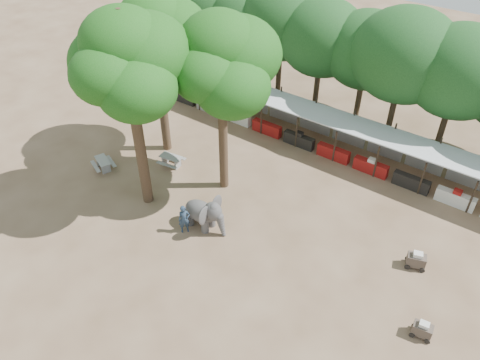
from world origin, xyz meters
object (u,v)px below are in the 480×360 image
Objects in this scene: picnic_table_near at (103,163)px; picnic_table_far at (171,160)px; elephant at (205,213)px; handler at (184,219)px; yard_tree_left at (156,38)px; yard_tree_center at (128,62)px; cart_back at (416,260)px; cart_front at (422,329)px; yard_tree_back at (221,62)px.

picnic_table_far is at bearing 62.34° from picnic_table_near.
handler is at bearing -128.29° from elephant.
yard_tree_left is 5.92m from yard_tree_center.
handler is 12.95m from cart_back.
yard_tree_center is 9.34m from elephant.
yard_tree_left reaches higher than picnic_table_near.
yard_tree_center reaches higher than picnic_table_near.
yard_tree_center reaches higher than picnic_table_far.
picnic_table_far is at bearing -40.78° from yard_tree_left.
yard_tree_center is 18.48m from cart_back.
cart_front is at bearing 21.66° from picnic_table_near.
elephant is 2.32× the size of cart_back.
picnic_table_near is at bearing 172.97° from cart_back.
picnic_table_near is at bearing -154.62° from yard_tree_back.
elephant is at bearing 0.61° from yard_tree_center.
yard_tree_left is at bearing 131.14° from picnic_table_far.
picnic_table_far is 1.43× the size of cart_back.
yard_tree_left is at bearing 159.91° from cart_back.
yard_tree_center is 9.88m from picnic_table_near.
cart_back is at bearing 15.29° from yard_tree_center.
cart_back is (11.11, 4.25, -0.58)m from elephant.
yard_tree_back is (6.00, -1.00, 0.34)m from yard_tree_left.
handler is 13.62m from cart_front.
elephant is 11.91m from cart_back.
yard_tree_left is 0.97× the size of yard_tree_back.
yard_tree_center is 19.51m from cart_front.
yard_tree_center is at bearing 178.88° from elephant.
cart_front is (13.55, 1.23, -0.47)m from handler.
yard_tree_left reaches higher than picnic_table_far.
yard_tree_left is 11.64m from handler.
picnic_table_far is at bearing 108.37° from yard_tree_center.
yard_tree_center is 6.90× the size of picnic_table_far.
cart_back is (20.37, 3.93, 0.02)m from picnic_table_near.
picnic_table_far is 16.87m from cart_back.
cart_front is at bearing -17.51° from picnic_table_far.
yard_tree_back is (3.00, 4.00, -0.67)m from yard_tree_center.
yard_tree_center reaches higher than elephant.
cart_front is (22.08, -0.07, -0.03)m from picnic_table_near.
elephant is 1.51× the size of handler.
yard_tree_center reaches higher than handler.
elephant is at bearing 4.03° from handler.
yard_tree_left is 9.00× the size of cart_back.
picnic_table_near is (-1.65, -4.63, -7.71)m from yard_tree_left.
elephant is at bearing 19.85° from picnic_table_near.
picnic_table_near is 1.55× the size of cart_back.
yard_tree_left is 8.08m from picnic_table_far.
yard_tree_back is at bearing 53.14° from yard_tree_center.
elephant is at bearing -38.22° from picnic_table_far.
yard_tree_back is 8.59m from elephant.
yard_tree_center is 1.06× the size of yard_tree_back.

